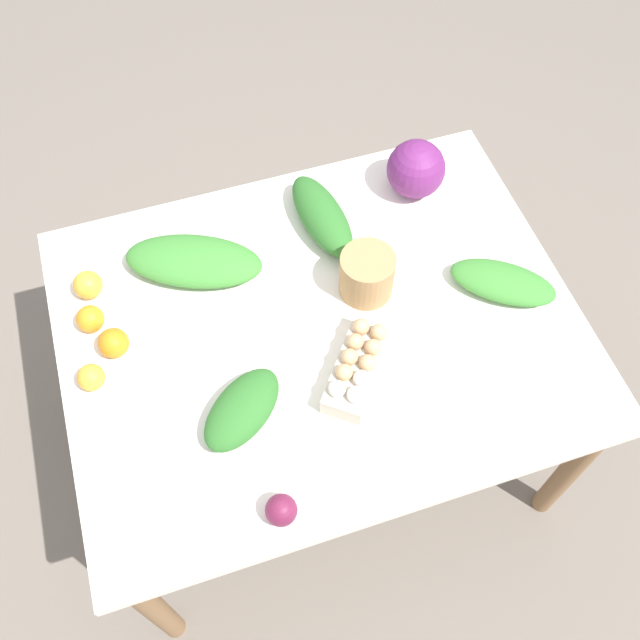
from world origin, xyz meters
TOP-DOWN VIEW (x-y plane):
  - ground_plane at (0.00, 0.00)m, footprint 8.00×8.00m
  - dining_table at (0.00, 0.00)m, footprint 1.33×1.05m
  - cabbage_purple at (-0.40, -0.36)m, footprint 0.17×0.17m
  - egg_carton at (-0.04, 0.17)m, footprint 0.24×0.27m
  - paper_bag at (-0.15, -0.07)m, footprint 0.14×0.14m
  - greens_bunch_kale at (0.27, -0.27)m, footprint 0.41×0.31m
  - greens_bunch_scallion at (-0.49, 0.04)m, footprint 0.30×0.27m
  - greens_bunch_chard at (0.26, 0.19)m, footprint 0.27×0.25m
  - greens_bunch_dandelion at (-0.10, -0.30)m, footprint 0.15×0.32m
  - beet_root at (0.23, 0.45)m, footprint 0.07×0.07m
  - orange_0 at (0.56, -0.18)m, footprint 0.07×0.07m
  - orange_1 at (0.51, -0.08)m, footprint 0.08×0.08m
  - orange_2 at (0.58, -0.01)m, footprint 0.07×0.07m
  - orange_3 at (0.55, -0.28)m, footprint 0.08×0.08m

SIDE VIEW (x-z plane):
  - ground_plane at x=0.00m, z-range 0.00..0.00m
  - dining_table at x=0.00m, z-range 0.27..0.98m
  - greens_bunch_scallion at x=-0.49m, z-range 0.71..0.77m
  - orange_2 at x=0.58m, z-range 0.71..0.78m
  - orange_0 at x=0.56m, z-range 0.71..0.78m
  - beet_root at x=0.23m, z-range 0.71..0.78m
  - orange_3 at x=0.55m, z-range 0.71..0.79m
  - orange_1 at x=0.51m, z-range 0.71..0.79m
  - greens_bunch_kale at x=0.27m, z-range 0.71..0.79m
  - greens_bunch_chard at x=0.26m, z-range 0.71..0.79m
  - egg_carton at x=-0.04m, z-range 0.71..0.80m
  - greens_bunch_dandelion at x=-0.10m, z-range 0.71..0.81m
  - paper_bag at x=-0.15m, z-range 0.71..0.84m
  - cabbage_purple at x=-0.40m, z-range 0.71..0.88m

